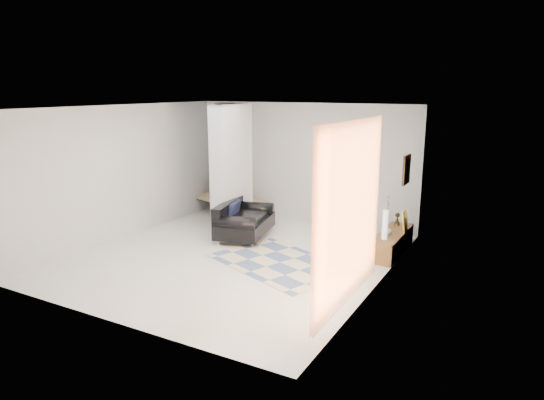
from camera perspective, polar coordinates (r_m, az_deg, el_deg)
The scene contains 17 objects.
floor at distance 9.28m, azimuth -4.37°, elevation -6.71°, with size 6.00×6.00×0.00m, color white.
ceiling at distance 8.74m, azimuth -4.69°, elevation 10.84°, with size 6.00×6.00×0.00m, color white.
wall_back at distance 11.49m, azimuth 3.71°, elevation 4.37°, with size 6.00×6.00×0.00m, color silver.
wall_front at distance 6.67m, azimuth -18.77°, elevation -2.72°, with size 6.00×6.00×0.00m, color silver.
wall_left at distance 10.64m, azimuth -17.04°, elevation 3.12°, with size 6.00×6.00×0.00m, color silver.
wall_right at distance 7.77m, azimuth 12.71°, elevation -0.15°, with size 6.00×6.00×0.00m, color silver.
partition_column at distance 10.81m, azimuth -4.77°, elevation 3.80°, with size 0.35×1.20×2.80m, color silver.
hallway_door at distance 12.54m, azimuth -5.13°, elevation 3.31°, with size 0.85×0.06×2.04m, color white.
curtain at distance 6.72m, azimuth 9.32°, elevation -1.63°, with size 2.55×2.55×0.00m, color #FF8943.
wall_art at distance 9.35m, azimuth 15.55°, elevation 3.46°, with size 0.04×0.45×0.55m, color #3D2210.
media_console at distance 9.73m, azimuth 13.89°, elevation -4.84°, with size 0.45×1.67×0.80m.
loveseat at distance 10.42m, azimuth -3.51°, elevation -2.42°, with size 1.26×1.74×0.76m.
daybed at distance 12.29m, azimuth -5.23°, elevation 0.22°, with size 2.03×1.28×0.77m.
area_rug at distance 8.95m, azimuth 0.98°, elevation -7.38°, with size 2.48×1.65×0.01m, color beige.
cylinder_lamp at distance 9.17m, azimuth 13.15°, elevation -2.85°, with size 0.10×0.10×0.55m, color silver.
bronze_figurine at distance 10.17m, azimuth 14.53°, elevation -2.19°, with size 0.13×0.13×0.26m, color black, non-canonical shape.
vase at distance 9.46m, azimuth 13.35°, elevation -3.45°, with size 0.19×0.19×0.20m, color silver.
Camera 1 is at (4.80, -7.29, 3.13)m, focal length 32.00 mm.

